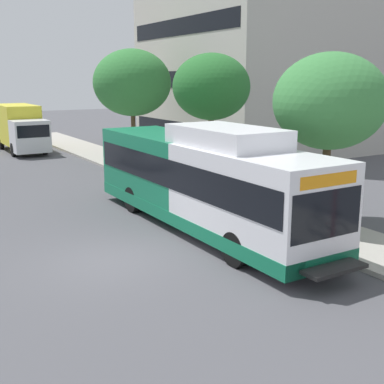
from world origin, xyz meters
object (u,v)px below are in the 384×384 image
(transit_bus, at_px, (202,181))
(street_tree_far_block, at_px, (132,83))
(street_tree_near_stop, at_px, (330,102))
(box_truck_background, at_px, (20,127))
(street_tree_mid_block, at_px, (211,87))

(transit_bus, relative_size, street_tree_far_block, 1.82)
(street_tree_near_stop, bearing_deg, transit_bus, 153.58)
(box_truck_background, bearing_deg, street_tree_near_stop, -78.77)
(street_tree_near_stop, height_order, box_truck_background, street_tree_near_stop)
(transit_bus, relative_size, street_tree_near_stop, 2.09)
(street_tree_near_stop, xyz_separation_m, street_tree_mid_block, (0.31, 7.73, 0.36))
(street_tree_far_block, height_order, box_truck_background, street_tree_far_block)
(transit_bus, height_order, box_truck_background, transit_bus)
(transit_bus, bearing_deg, box_truck_background, 92.49)
(street_tree_far_block, bearing_deg, street_tree_mid_block, -89.65)
(street_tree_mid_block, relative_size, box_truck_background, 0.88)
(box_truck_background, bearing_deg, transit_bus, -87.51)
(transit_bus, bearing_deg, street_tree_far_block, 74.16)
(transit_bus, height_order, street_tree_far_block, street_tree_far_block)
(street_tree_far_block, bearing_deg, transit_bus, -105.84)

